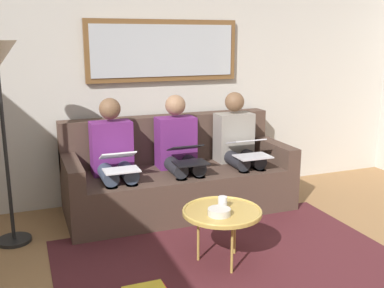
% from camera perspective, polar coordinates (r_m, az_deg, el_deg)
% --- Properties ---
extents(wall_rear, '(6.00, 0.12, 2.60)m').
position_cam_1_polar(wall_rear, '(4.78, -3.94, 8.77)').
color(wall_rear, beige).
rests_on(wall_rear, ground_plane).
extents(area_rug, '(2.60, 1.80, 0.01)m').
position_cam_1_polar(area_rug, '(3.55, 5.11, -14.82)').
color(area_rug, '#4C1E23').
rests_on(area_rug, ground_plane).
extents(couch, '(2.20, 0.90, 0.90)m').
position_cam_1_polar(couch, '(4.51, -1.91, -4.28)').
color(couch, '#4C382D').
rests_on(couch, ground_plane).
extents(framed_mirror, '(1.60, 0.05, 0.62)m').
position_cam_1_polar(framed_mirror, '(4.67, -3.64, 11.75)').
color(framed_mirror, brown).
extents(coffee_table, '(0.60, 0.60, 0.43)m').
position_cam_1_polar(coffee_table, '(3.39, 3.84, -8.63)').
color(coffee_table, tan).
rests_on(coffee_table, ground_plane).
extents(cup, '(0.07, 0.07, 0.09)m').
position_cam_1_polar(cup, '(3.42, 3.90, -7.41)').
color(cup, silver).
rests_on(cup, coffee_table).
extents(bowl, '(0.17, 0.17, 0.05)m').
position_cam_1_polar(bowl, '(3.29, 3.48, -8.60)').
color(bowl, beige).
rests_on(bowl, coffee_table).
extents(person_left, '(0.38, 0.58, 1.14)m').
position_cam_1_polar(person_left, '(4.62, 5.86, -0.12)').
color(person_left, gray).
rests_on(person_left, couch).
extents(laptop_silver, '(0.33, 0.38, 0.16)m').
position_cam_1_polar(laptop_silver, '(4.41, 7.26, -0.48)').
color(laptop_silver, silver).
extents(person_middle, '(0.38, 0.58, 1.14)m').
position_cam_1_polar(person_middle, '(4.37, -1.65, -0.82)').
color(person_middle, '#66236B').
rests_on(person_middle, couch).
extents(laptop_black, '(0.30, 0.36, 0.16)m').
position_cam_1_polar(laptop_black, '(4.15, -0.55, -1.31)').
color(laptop_black, black).
extents(person_right, '(0.38, 0.58, 1.14)m').
position_cam_1_polar(person_right, '(4.21, -9.89, -1.57)').
color(person_right, '#66236B').
rests_on(person_right, couch).
extents(laptop_white, '(0.31, 0.34, 0.15)m').
position_cam_1_polar(laptop_white, '(3.98, -9.21, -2.24)').
color(laptop_white, white).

